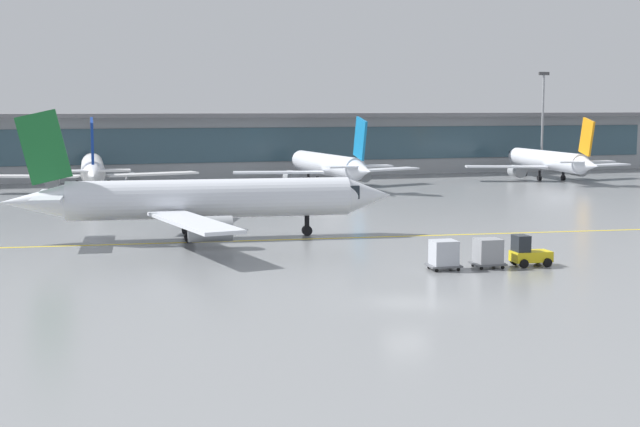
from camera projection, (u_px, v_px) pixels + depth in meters
ground_plane at (406, 303)px, 48.98m from camera, size 400.00×400.00×0.00m
taxiway_centreline_stripe at (216, 242)px, 71.10m from camera, size 109.32×12.94×0.01m
terminal_concourse at (167, 145)px, 133.56m from camera, size 172.08×11.00×9.60m
gate_airplane_1 at (93, 169)px, 112.97m from camera, size 26.35×28.37×9.40m
gate_airplane_2 at (327, 165)px, 119.99m from camera, size 26.37×28.37×9.40m
gate_airplane_3 at (548, 161)px, 130.83m from camera, size 25.68×27.72×9.18m
taxiing_regional_jet at (205, 200)px, 72.54m from camera, size 31.46×29.06×10.42m
baggage_tug at (528, 253)px, 60.17m from camera, size 2.69×1.78×2.10m
cargo_dolly_lead at (488, 252)px, 59.48m from camera, size 2.21×1.74×1.94m
cargo_dolly_trailing at (444, 254)px, 58.75m from camera, size 2.21×1.74×1.94m
apron_light_mast_1 at (543, 119)px, 141.47m from camera, size 1.80×0.36×15.95m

